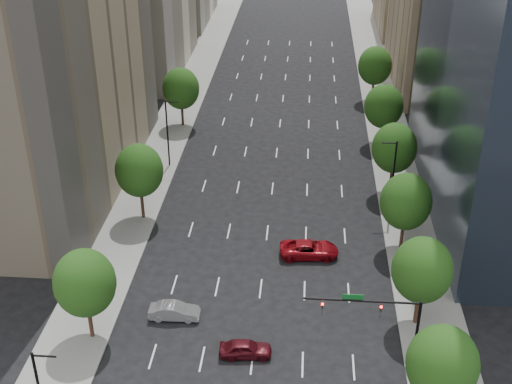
% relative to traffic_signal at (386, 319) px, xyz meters
% --- Properties ---
extents(sidewalk_left, '(6.00, 200.00, 0.15)m').
position_rel_traffic_signal_xyz_m(sidewalk_left, '(-26.03, 30.00, -5.10)').
color(sidewalk_left, slate).
rests_on(sidewalk_left, ground).
extents(sidewalk_right, '(6.00, 200.00, 0.15)m').
position_rel_traffic_signal_xyz_m(sidewalk_right, '(4.97, 30.00, -5.10)').
color(sidewalk_right, slate).
rests_on(sidewalk_right, ground).
extents(tree_right_0, '(5.20, 5.20, 8.39)m').
position_rel_traffic_signal_xyz_m(tree_right_0, '(3.47, -5.00, 0.22)').
color(tree_right_0, '#382316').
rests_on(tree_right_0, ground).
extents(tree_right_1, '(5.20, 5.20, 8.75)m').
position_rel_traffic_signal_xyz_m(tree_right_1, '(3.47, 6.00, 0.58)').
color(tree_right_1, '#382316').
rests_on(tree_right_1, ground).
extents(tree_right_2, '(5.20, 5.20, 8.61)m').
position_rel_traffic_signal_xyz_m(tree_right_2, '(3.47, 18.00, 0.43)').
color(tree_right_2, '#382316').
rests_on(tree_right_2, ground).
extents(tree_right_3, '(5.20, 5.20, 8.89)m').
position_rel_traffic_signal_xyz_m(tree_right_3, '(3.47, 30.00, 0.72)').
color(tree_right_3, '#382316').
rests_on(tree_right_3, ground).
extents(tree_right_4, '(5.20, 5.20, 8.46)m').
position_rel_traffic_signal_xyz_m(tree_right_4, '(3.47, 44.00, 0.29)').
color(tree_right_4, '#382316').
rests_on(tree_right_4, ground).
extents(tree_right_5, '(5.20, 5.20, 8.75)m').
position_rel_traffic_signal_xyz_m(tree_right_5, '(3.47, 60.00, 0.58)').
color(tree_right_5, '#382316').
rests_on(tree_right_5, ground).
extents(tree_left_0, '(5.20, 5.20, 8.75)m').
position_rel_traffic_signal_xyz_m(tree_left_0, '(-24.53, 2.00, 0.58)').
color(tree_left_0, '#382316').
rests_on(tree_left_0, ground).
extents(tree_left_1, '(5.20, 5.20, 8.97)m').
position_rel_traffic_signal_xyz_m(tree_left_1, '(-24.53, 22.00, 0.79)').
color(tree_left_1, '#382316').
rests_on(tree_left_1, ground).
extents(tree_left_2, '(5.20, 5.20, 8.68)m').
position_rel_traffic_signal_xyz_m(tree_left_2, '(-24.53, 48.00, 0.50)').
color(tree_left_2, '#382316').
rests_on(tree_left_2, ground).
extents(streetlight_rn, '(1.70, 0.20, 9.00)m').
position_rel_traffic_signal_xyz_m(streetlight_rn, '(2.91, 25.00, -0.33)').
color(streetlight_rn, black).
rests_on(streetlight_rn, ground).
extents(streetlight_ln, '(1.70, 0.20, 9.00)m').
position_rel_traffic_signal_xyz_m(streetlight_ln, '(-23.96, 35.00, -0.33)').
color(streetlight_ln, black).
rests_on(streetlight_ln, ground).
extents(traffic_signal, '(9.12, 0.40, 7.38)m').
position_rel_traffic_signal_xyz_m(traffic_signal, '(0.00, 0.00, 0.00)').
color(traffic_signal, black).
rests_on(traffic_signal, ground).
extents(car_maroon, '(4.51, 2.12, 1.49)m').
position_rel_traffic_signal_xyz_m(car_maroon, '(-11.14, 0.71, -4.43)').
color(car_maroon, '#460B12').
rests_on(car_maroon, ground).
extents(car_silver, '(4.59, 1.72, 1.50)m').
position_rel_traffic_signal_xyz_m(car_silver, '(-17.90, 5.09, -4.42)').
color(car_silver, gray).
rests_on(car_silver, ground).
extents(car_red_far, '(6.18, 3.23, 1.66)m').
position_rel_traffic_signal_xyz_m(car_red_far, '(-6.01, 15.89, -4.34)').
color(car_red_far, maroon).
rests_on(car_red_far, ground).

